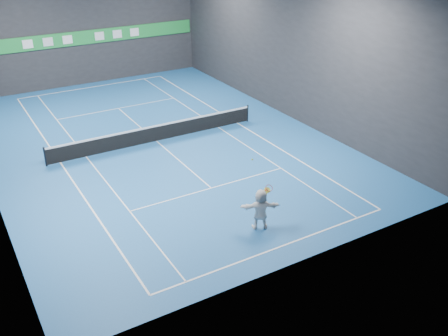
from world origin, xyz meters
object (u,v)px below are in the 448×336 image
tennis_racket (268,189)px  player (260,209)px  tennis_ball (252,160)px  tennis_net (156,133)px

tennis_racket → player: bearing=-173.0°
tennis_ball → tennis_net: 10.57m
player → tennis_net: (-0.09, 10.36, -0.35)m
tennis_ball → tennis_racket: tennis_ball is taller
tennis_net → tennis_racket: bearing=-87.3°
player → tennis_racket: bearing=-148.7°
tennis_net → tennis_racket: size_ratio=24.32×
player → tennis_ball: bearing=6.2°
tennis_ball → tennis_net: size_ratio=0.01×
tennis_racket → tennis_ball: bearing=174.2°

